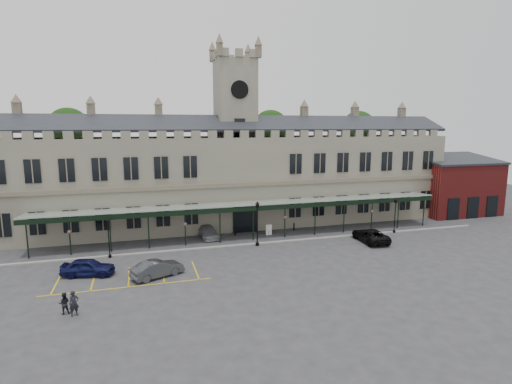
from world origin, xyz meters
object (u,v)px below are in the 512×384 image
object	(u,v)px
traffic_cone	(375,241)
car_taxi	(208,232)
car_left_b	(157,269)
lamp_post_mid	(257,219)
person_a	(74,304)
clock_tower	(235,128)
car_van	(370,235)
station_building	(236,177)
car_left_a	(88,267)
person_b	(64,303)
lamp_post_left	(109,234)
lamp_post_right	(395,212)
sign_board	(269,230)

from	to	relation	value
traffic_cone	car_taxi	bearing A→B (deg)	156.25
traffic_cone	car_left_b	world-z (taller)	car_left_b
lamp_post_mid	person_a	world-z (taller)	lamp_post_mid
clock_tower	person_a	distance (m)	31.95
clock_tower	traffic_cone	xyz separation A→B (m)	(13.14, -14.15, -12.76)
traffic_cone	car_van	xyz separation A→B (m)	(-0.14, 0.80, 0.42)
station_building	car_left_b	bearing A→B (deg)	-123.11
car_left_a	car_taxi	world-z (taller)	car_left_a
person_a	person_b	distance (m)	0.92
car_left_b	car_van	world-z (taller)	car_left_b
lamp_post_left	lamp_post_mid	xyz separation A→B (m)	(15.82, -0.27, 0.53)
lamp_post_left	person_a	distance (m)	13.08
car_left_b	clock_tower	bearing A→B (deg)	-57.36
lamp_post_left	lamp_post_mid	world-z (taller)	lamp_post_mid
lamp_post_mid	car_van	world-z (taller)	lamp_post_mid
traffic_cone	person_a	size ratio (longest dim) A/B	0.39
lamp_post_right	car_left_a	world-z (taller)	lamp_post_right
station_building	person_a	xyz separation A→B (m)	(-17.56, -23.66, -5.53)
lamp_post_left	lamp_post_right	world-z (taller)	lamp_post_right
traffic_cone	car_van	distance (m)	0.91
clock_tower	lamp_post_right	distance (m)	23.50
car_van	sign_board	bearing A→B (deg)	-27.72
station_building	lamp_post_mid	world-z (taller)	station_building
station_building	lamp_post_mid	size ratio (longest dim) A/B	11.64
sign_board	car_taxi	distance (m)	7.56
station_building	clock_tower	bearing A→B (deg)	90.00
sign_board	car_van	bearing A→B (deg)	-31.80
lamp_post_left	person_b	bearing A→B (deg)	-100.53
lamp_post_left	clock_tower	bearing A→B (deg)	34.16
car_left_a	lamp_post_mid	bearing A→B (deg)	-63.14
clock_tower	car_van	size ratio (longest dim) A/B	4.46
clock_tower	car_taxi	xyz separation A→B (m)	(-5.00, -6.17, -12.42)
clock_tower	person_a	xyz separation A→B (m)	(-17.56, -23.75, -12.17)
lamp_post_left	person_b	distance (m)	12.68
lamp_post_right	person_b	bearing A→B (deg)	-160.98
station_building	lamp_post_right	distance (m)	21.36
person_b	station_building	bearing A→B (deg)	-130.91
lamp_post_right	car_left_b	distance (m)	30.59
car_left_b	car_van	distance (m)	24.89
car_taxi	car_van	xyz separation A→B (m)	(18.00, -7.18, 0.08)
lamp_post_right	traffic_cone	world-z (taller)	lamp_post_right
clock_tower	station_building	bearing A→B (deg)	-90.00
station_building	car_left_b	distance (m)	21.81
lamp_post_left	person_a	world-z (taller)	lamp_post_left
lamp_post_right	car_van	world-z (taller)	lamp_post_right
car_left_b	person_a	xyz separation A→B (m)	(-6.06, -6.02, 0.16)
lamp_post_left	traffic_cone	size ratio (longest dim) A/B	5.87
clock_tower	car_left_b	distance (m)	24.46
lamp_post_mid	traffic_cone	distance (m)	13.92
car_left_a	car_van	distance (m)	30.63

